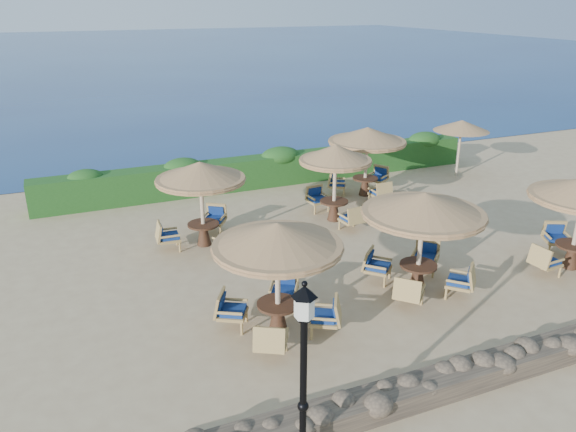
{
  "coord_description": "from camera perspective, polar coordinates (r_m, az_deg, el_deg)",
  "views": [
    {
      "loc": [
        -7.74,
        -13.19,
        7.11
      ],
      "look_at": [
        -1.96,
        0.55,
        1.3
      ],
      "focal_mm": 35.0,
      "sensor_mm": 36.0,
      "label": 1
    }
  ],
  "objects": [
    {
      "name": "lamp_post",
      "position": [
        8.97,
        1.56,
        -17.02
      ],
      "size": [
        0.44,
        0.44,
        3.31
      ],
      "color": "black",
      "rests_on": "ground"
    },
    {
      "name": "cafe_set_5",
      "position": [
        21.33,
        8.02,
        7.05
      ],
      "size": [
        2.93,
        2.93,
        2.65
      ],
      "color": "#C9B08E",
      "rests_on": "ground"
    },
    {
      "name": "cafe_set_3",
      "position": [
        16.85,
        -8.83,
        2.96
      ],
      "size": [
        2.76,
        2.77,
        2.65
      ],
      "color": "#C9B08E",
      "rests_on": "ground"
    },
    {
      "name": "cafe_set_0",
      "position": [
        12.23,
        -1.07,
        -4.21
      ],
      "size": [
        2.9,
        2.9,
        2.65
      ],
      "color": "#C9B08E",
      "rests_on": "ground"
    },
    {
      "name": "extra_parasol",
      "position": [
        24.58,
        17.23,
        8.75
      ],
      "size": [
        2.3,
        2.3,
        2.41
      ],
      "color": "#C9B08E",
      "rests_on": "ground"
    },
    {
      "name": "hedge",
      "position": [
        22.77,
        -1.94,
        4.66
      ],
      "size": [
        18.0,
        0.9,
        1.2
      ],
      "primitive_type": "cube",
      "color": "#184315",
      "rests_on": "ground"
    },
    {
      "name": "stone_wall",
      "position": [
        12.5,
        21.38,
        -13.83
      ],
      "size": [
        15.0,
        0.65,
        0.44
      ],
      "primitive_type": "cube",
      "color": "brown",
      "rests_on": "ground"
    },
    {
      "name": "sea",
      "position": [
        83.86,
        -18.1,
        15.43
      ],
      "size": [
        160.0,
        160.0,
        0.0
      ],
      "primitive_type": "plane",
      "color": "navy",
      "rests_on": "ground"
    },
    {
      "name": "cafe_set_4",
      "position": [
        18.67,
        4.82,
        5.1
      ],
      "size": [
        2.43,
        2.85,
        2.65
      ],
      "color": "#C9B08E",
      "rests_on": "ground"
    },
    {
      "name": "cafe_set_1",
      "position": [
        14.42,
        13.51,
        -0.52
      ],
      "size": [
        3.12,
        3.12,
        2.65
      ],
      "color": "#C9B08E",
      "rests_on": "ground"
    },
    {
      "name": "ground",
      "position": [
        16.87,
        6.9,
        -3.81
      ],
      "size": [
        120.0,
        120.0,
        0.0
      ],
      "primitive_type": "plane",
      "color": "tan",
      "rests_on": "ground"
    }
  ]
}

